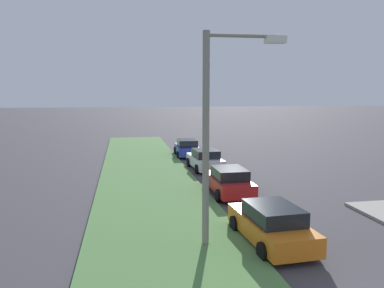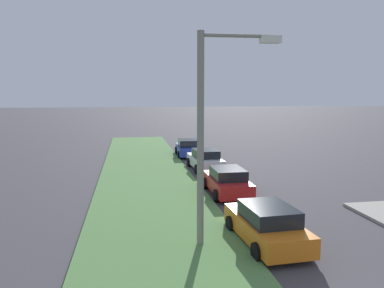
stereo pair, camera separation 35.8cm
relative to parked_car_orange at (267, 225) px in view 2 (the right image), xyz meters
name	(u,v)px [view 2 (the right image)]	position (x,y,z in m)	size (l,w,h in m)	color
grass_median	(155,215)	(3.78, 3.76, -0.66)	(60.00, 6.00, 0.12)	#517F42
parked_car_orange	(267,225)	(0.00, 0.00, 0.00)	(4.39, 2.19, 1.47)	orange
parked_car_red	(227,181)	(6.78, -0.35, 0.00)	(4.30, 2.02, 1.47)	red
parked_car_white	(205,160)	(13.58, -0.54, 0.00)	(4.37, 2.16, 1.47)	silver
parked_car_blue	(188,148)	(19.61, -0.25, 0.00)	(4.38, 2.17, 1.47)	#23389E
streetlight	(211,124)	(0.13, 2.07, 3.67)	(0.39, 2.87, 7.50)	gray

